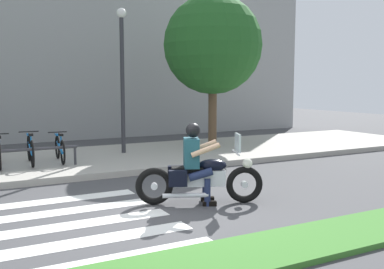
% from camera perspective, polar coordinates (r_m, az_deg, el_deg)
% --- Properties ---
extents(ground_plane, '(48.00, 48.00, 0.00)m').
position_cam_1_polar(ground_plane, '(7.46, -6.03, -10.18)').
color(ground_plane, '#424244').
extents(grass_median, '(24.00, 1.10, 0.08)m').
position_cam_1_polar(grass_median, '(5.49, 3.43, -15.93)').
color(grass_median, '#3D7A2D').
rests_on(grass_median, ground).
extents(sidewalk, '(24.00, 4.40, 0.15)m').
position_cam_1_polar(sidewalk, '(12.29, -15.20, -3.39)').
color(sidewalk, '#A8A399').
rests_on(sidewalk, ground).
extents(crosswalk_stripe_0, '(2.80, 0.40, 0.01)m').
position_cam_1_polar(crosswalk_stripe_0, '(5.70, -9.81, -15.55)').
color(crosswalk_stripe_0, white).
rests_on(crosswalk_stripe_0, ground).
extents(crosswalk_stripe_1, '(2.80, 0.40, 0.01)m').
position_cam_1_polar(crosswalk_stripe_1, '(6.41, -12.12, -13.05)').
color(crosswalk_stripe_1, white).
rests_on(crosswalk_stripe_1, ground).
extents(crosswalk_stripe_2, '(2.80, 0.40, 0.01)m').
position_cam_1_polar(crosswalk_stripe_2, '(7.15, -13.92, -11.03)').
color(crosswalk_stripe_2, white).
rests_on(crosswalk_stripe_2, ground).
extents(crosswalk_stripe_3, '(2.80, 0.40, 0.01)m').
position_cam_1_polar(crosswalk_stripe_3, '(7.90, -15.37, -9.39)').
color(crosswalk_stripe_3, white).
rests_on(crosswalk_stripe_3, ground).
extents(crosswalk_stripe_4, '(2.80, 0.40, 0.01)m').
position_cam_1_polar(crosswalk_stripe_4, '(8.65, -16.56, -8.03)').
color(crosswalk_stripe_4, white).
rests_on(crosswalk_stripe_4, ground).
extents(motorcycle, '(2.15, 1.05, 1.26)m').
position_cam_1_polar(motorcycle, '(7.97, 1.06, -5.59)').
color(motorcycle, black).
rests_on(motorcycle, ground).
extents(rider, '(0.75, 0.69, 1.45)m').
position_cam_1_polar(rider, '(7.89, 0.51, -2.96)').
color(rider, '#1E4C59').
rests_on(rider, ground).
extents(bicycle_2, '(0.48, 1.70, 0.80)m').
position_cam_1_polar(bicycle_2, '(11.72, -19.96, -1.86)').
color(bicycle_2, black).
rests_on(bicycle_2, sidewalk).
extents(bicycle_3, '(0.48, 1.60, 0.75)m').
position_cam_1_polar(bicycle_3, '(11.85, -16.55, -1.74)').
color(bicycle_3, black).
rests_on(bicycle_3, sidewalk).
extents(bike_rack, '(2.74, 0.07, 0.48)m').
position_cam_1_polar(bike_rack, '(11.13, -21.38, -2.11)').
color(bike_rack, '#333338').
rests_on(bike_rack, sidewalk).
extents(street_lamp, '(0.28, 0.28, 4.25)m').
position_cam_1_polar(street_lamp, '(12.96, -8.92, 8.39)').
color(street_lamp, '#2D2D33').
rests_on(street_lamp, ground).
extents(tree_near_rack, '(3.21, 3.21, 5.01)m').
position_cam_1_polar(tree_near_rack, '(14.74, 2.69, 11.37)').
color(tree_near_rack, brown).
rests_on(tree_near_rack, ground).
extents(building_backdrop, '(24.00, 1.20, 7.22)m').
position_cam_1_polar(building_backdrop, '(17.79, -19.74, 10.86)').
color(building_backdrop, '#989898').
rests_on(building_backdrop, ground).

